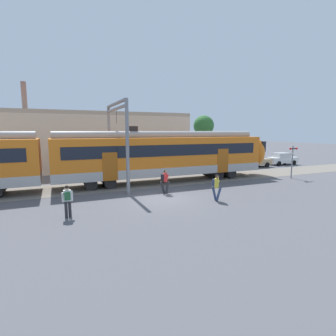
{
  "coord_description": "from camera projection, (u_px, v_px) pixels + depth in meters",
  "views": [
    {
      "loc": [
        -6.3,
        -15.44,
        4.35
      ],
      "look_at": [
        1.37,
        2.35,
        1.6
      ],
      "focal_mm": 28.0,
      "sensor_mm": 36.0,
      "label": 1
    }
  ],
  "objects": [
    {
      "name": "ground_plane",
      "position": [
        163.0,
        198.0,
        17.12
      ],
      "size": [
        160.0,
        160.0,
        0.0
      ],
      "primitive_type": "plane",
      "color": "#515156"
    },
    {
      "name": "track_bed",
      "position": [
        21.0,
        193.0,
        18.44
      ],
      "size": [
        80.0,
        4.4,
        0.01
      ],
      "primitive_type": "cube",
      "color": "slate",
      "rests_on": "ground"
    },
    {
      "name": "commuter_train",
      "position": [
        57.0,
        160.0,
        19.09
      ],
      "size": [
        38.05,
        3.07,
        4.73
      ],
      "color": "#B2ADA8",
      "rests_on": "ground"
    },
    {
      "name": "pedestrian_white",
      "position": [
        67.0,
        199.0,
        13.1
      ],
      "size": [
        0.53,
        0.63,
        1.67
      ],
      "color": "#28282D",
      "rests_on": "ground"
    },
    {
      "name": "pedestrian_red",
      "position": [
        165.0,
        179.0,
        18.26
      ],
      "size": [
        0.63,
        0.55,
        1.67
      ],
      "color": "#28282D",
      "rests_on": "ground"
    },
    {
      "name": "pedestrian_yellow",
      "position": [
        216.0,
        185.0,
        16.34
      ],
      "size": [
        0.53,
        0.67,
        1.67
      ],
      "color": "navy",
      "rests_on": "ground"
    },
    {
      "name": "parked_car_tan",
      "position": [
        254.0,
        161.0,
        31.71
      ],
      "size": [
        4.06,
        1.87,
        1.54
      ],
      "color": "tan",
      "rests_on": "ground"
    },
    {
      "name": "parked_car_white",
      "position": [
        282.0,
        159.0,
        33.93
      ],
      "size": [
        4.06,
        1.88,
        1.54
      ],
      "color": "silver",
      "rests_on": "ground"
    },
    {
      "name": "catenary_gantry",
      "position": [
        117.0,
        131.0,
        20.55
      ],
      "size": [
        0.24,
        6.64,
        6.53
      ],
      "color": "gray",
      "rests_on": "ground"
    },
    {
      "name": "crossing_signal",
      "position": [
        293.0,
        157.0,
        23.93
      ],
      "size": [
        0.96,
        0.22,
        3.0
      ],
      "color": "gray",
      "rests_on": "ground"
    },
    {
      "name": "background_building",
      "position": [
        93.0,
        141.0,
        29.32
      ],
      "size": [
        21.77,
        5.0,
        9.2
      ],
      "color": "beige",
      "rests_on": "ground"
    },
    {
      "name": "street_tree_right",
      "position": [
        204.0,
        126.0,
        37.56
      ],
      "size": [
        2.93,
        2.93,
        6.56
      ],
      "color": "brown",
      "rests_on": "ground"
    }
  ]
}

